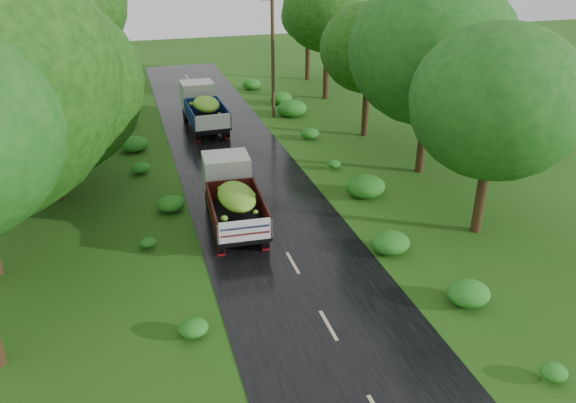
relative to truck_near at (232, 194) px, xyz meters
name	(u,v)px	position (x,y,z in m)	size (l,w,h in m)	color
road	(318,308)	(1.53, -6.94, -1.41)	(6.50, 80.00, 0.02)	black
road_lines	(309,291)	(1.53, -5.94, -1.39)	(0.12, 69.60, 0.00)	#BFB78C
truck_near	(232,194)	(0.00, 0.00, 0.00)	(2.42, 6.06, 2.50)	black
truck_far	(203,106)	(0.82, 13.66, 0.04)	(2.35, 6.20, 2.58)	black
utility_pole	(273,54)	(5.78, 14.56, 2.88)	(1.47, 0.25, 8.35)	#382616
trees_left	(14,39)	(-8.90, 9.79, 5.34)	(6.81, 35.39, 9.52)	black
trees_right	(381,42)	(10.58, 8.36, 4.46)	(5.00, 31.34, 8.22)	black
shrubs	(256,193)	(1.53, 2.06, -1.07)	(11.90, 44.00, 0.70)	#1A6B19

